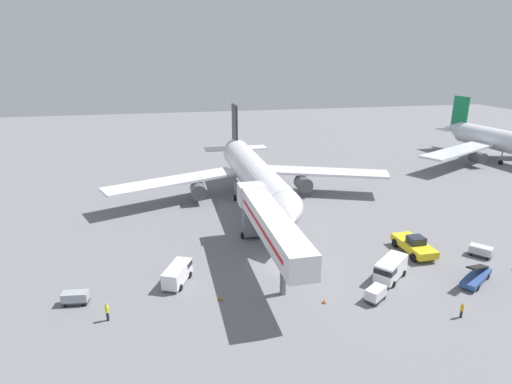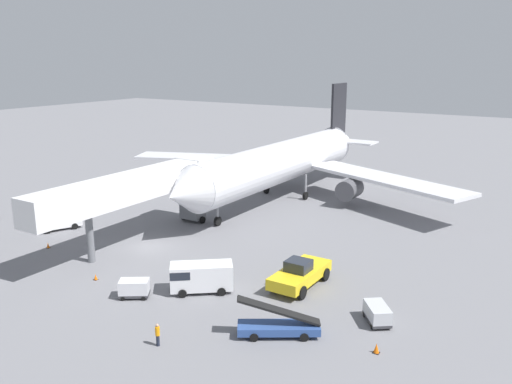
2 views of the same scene
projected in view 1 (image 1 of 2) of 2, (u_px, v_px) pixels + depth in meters
ground_plane at (281, 266)px, 50.96m from camera, size 300.00×300.00×0.00m
airplane_at_gate at (253, 173)px, 72.56m from camera, size 50.77×45.76×14.79m
jet_bridge at (268, 221)px, 49.47m from camera, size 3.47×23.72×7.56m
pushback_tug at (414, 245)px, 54.00m from camera, size 3.03×6.74×2.40m
belt_loader_truck at (476, 276)px, 47.14m from camera, size 5.66×4.48×2.87m
service_van_near_left at (390, 268)px, 47.60m from camera, size 5.23×4.78×2.38m
service_van_near_center at (178, 273)px, 46.99m from camera, size 3.64×5.05×2.03m
baggage_cart_mid_left at (75, 297)px, 42.99m from camera, size 2.66×1.51×1.33m
baggage_cart_far_right at (376, 294)px, 43.53m from camera, size 2.68×2.43×1.47m
baggage_cart_rear_right at (481, 251)px, 53.26m from camera, size 2.71×2.91×1.36m
ground_crew_worker_foreground at (107, 311)px, 40.20m from camera, size 0.44×0.44×1.86m
ground_crew_worker_midground at (462, 310)px, 40.71m from camera, size 0.40×0.40×1.61m
safety_cone_alpha at (324, 301)px, 43.23m from camera, size 0.34×0.34×0.52m
safety_cone_charlie at (220, 298)px, 43.74m from camera, size 0.35×0.35×0.54m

